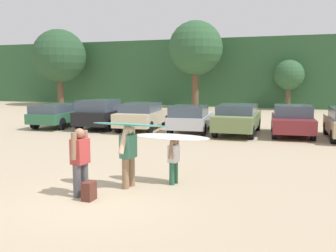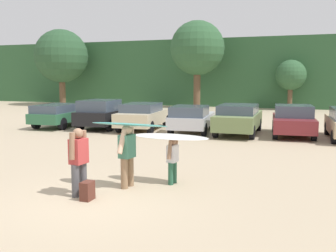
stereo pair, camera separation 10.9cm
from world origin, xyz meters
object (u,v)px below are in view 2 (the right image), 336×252
at_px(parked_car_maroon, 293,120).
at_px(parked_car_black, 105,113).
at_px(parked_car_olive_green, 238,118).
at_px(person_child, 173,158).
at_px(parked_car_champagne, 143,115).
at_px(person_adult, 127,152).
at_px(surfboard_white, 170,137).
at_px(surfboard_teal, 129,125).
at_px(backpack_dropped, 87,191).
at_px(parked_car_silver, 192,118).
at_px(parked_car_forest_green, 62,114).
at_px(person_companion, 79,158).

bearing_deg(parked_car_maroon, parked_car_black, 87.40).
height_order(parked_car_olive_green, person_child, parked_car_olive_green).
relative_size(parked_car_champagne, parked_car_olive_green, 1.02).
xyz_separation_m(parked_car_champagne, person_child, (5.09, -9.71, -0.08)).
height_order(person_adult, surfboard_white, person_adult).
relative_size(parked_car_champagne, surfboard_teal, 2.15).
height_order(parked_car_champagne, parked_car_olive_green, parked_car_olive_green).
height_order(surfboard_teal, backpack_dropped, surfboard_teal).
distance_m(parked_car_maroon, surfboard_teal, 11.59).
bearing_deg(parked_car_olive_green, person_child, 178.11).
bearing_deg(surfboard_white, parked_car_silver, -76.14).
height_order(person_child, surfboard_white, surfboard_white).
xyz_separation_m(parked_car_forest_green, parked_car_maroon, (12.97, 0.82, 0.03)).
xyz_separation_m(parked_car_black, surfboard_white, (7.41, -9.68, 0.47)).
distance_m(parked_car_black, parked_car_olive_green, 7.64).
bearing_deg(surfboard_teal, person_companion, 50.02).
bearing_deg(person_child, parked_car_maroon, -98.35).
bearing_deg(parked_car_olive_green, parked_car_forest_green, 91.61).
height_order(person_companion, surfboard_white, person_companion).
bearing_deg(surfboard_teal, surfboard_white, -135.52).
xyz_separation_m(parked_car_maroon, person_child, (-2.80, -10.16, -0.06)).
distance_m(surfboard_teal, backpack_dropped, 1.99).
distance_m(parked_car_champagne, surfboard_white, 10.93).
relative_size(parked_car_forest_green, parked_car_champagne, 1.01).
bearing_deg(person_child, backpack_dropped, 61.28).
bearing_deg(parked_car_maroon, person_child, 159.47).
height_order(parked_car_forest_green, surfboard_teal, surfboard_teal).
bearing_deg(parked_car_black, parked_car_maroon, -91.74).
xyz_separation_m(parked_car_black, backpack_dropped, (6.03, -11.72, -0.60)).
distance_m(person_adult, person_companion, 1.32).
relative_size(parked_car_black, parked_car_maroon, 1.15).
xyz_separation_m(person_adult, person_child, (1.03, 0.71, -0.23)).
bearing_deg(person_adult, parked_car_champagne, -61.63).
bearing_deg(person_child, parked_car_silver, -69.65).
height_order(parked_car_champagne, person_companion, person_companion).
xyz_separation_m(parked_car_champagne, parked_car_olive_green, (5.25, 0.09, 0.03)).
xyz_separation_m(parked_car_black, parked_car_olive_green, (7.64, 0.10, -0.01)).
bearing_deg(parked_car_champagne, parked_car_forest_green, 89.11).
bearing_deg(person_companion, parked_car_forest_green, -46.01).
bearing_deg(person_adult, parked_car_silver, -76.13).
height_order(person_companion, surfboard_teal, surfboard_teal).
relative_size(parked_car_silver, parked_car_maroon, 1.03).
xyz_separation_m(person_child, surfboard_teal, (-0.94, -0.77, 0.97)).
distance_m(parked_car_champagne, surfboard_teal, 11.31).
distance_m(parked_car_forest_green, parked_car_olive_green, 10.33).
height_order(parked_car_forest_green, backpack_dropped, parked_car_forest_green).
bearing_deg(parked_car_maroon, backpack_dropped, 155.62).
distance_m(person_companion, surfboard_white, 2.53).
relative_size(parked_car_forest_green, person_companion, 2.86).
distance_m(parked_car_black, backpack_dropped, 13.19).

